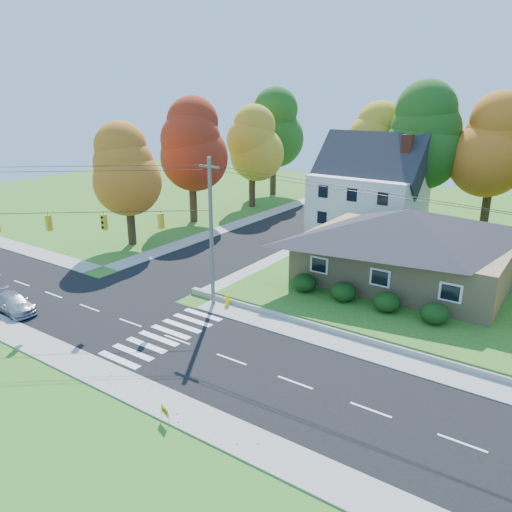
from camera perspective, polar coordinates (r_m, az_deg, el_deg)
The scene contains 21 objects.
ground at distance 30.03m, azimuth -9.01°, elevation -9.46°, with size 120.00×120.00×0.00m, color #3D7923.
road_main at distance 30.02m, azimuth -9.01°, elevation -9.44°, with size 90.00×8.00×0.02m, color black.
road_cross at distance 54.11m, azimuth 3.73°, elevation 3.40°, with size 8.00×44.00×0.02m, color black.
sidewalk_north at distance 33.40m, azimuth -3.11°, elevation -6.20°, with size 90.00×2.00×0.08m, color #9C9A90.
sidewalk_south at distance 27.12m, azimuth -16.43°, elevation -13.18°, with size 90.00×2.00×0.08m, color #9C9A90.
lawn at distance 42.62m, azimuth 24.97°, elevation -2.13°, with size 30.00×30.00×0.50m, color #3D7923.
ranch_house at distance 38.08m, azimuth 16.83°, elevation 1.32°, with size 14.60×10.60×5.40m.
colonial_house at distance 51.39m, azimuth 12.78°, elevation 7.42°, with size 10.40×8.40×9.60m.
hedge_row at distance 33.40m, azimuth 12.31°, elevation -4.56°, with size 10.70×1.70×1.27m.
traffic_infrastructure at distance 29.06m, azimuth -7.90°, elevation 0.65°, with size 38.10×10.66×10.00m.
tree_lot_0 at distance 57.15m, azimuth 13.45°, elevation 12.21°, with size 6.72×6.72×12.51m.
tree_lot_1 at distance 54.19m, azimuth 19.19°, elevation 12.80°, with size 7.84×7.84×14.60m.
tree_lot_2 at distance 53.91m, azimuth 25.64°, elevation 11.31°, with size 7.28×7.28×13.56m.
tree_west_0 at distance 47.74m, azimuth -14.57°, elevation 9.62°, with size 6.16×6.16×11.47m.
tree_west_1 at distance 55.27m, azimuth -7.44°, elevation 12.51°, with size 7.28×7.28×13.56m.
tree_west_2 at distance 62.53m, azimuth -0.47°, elevation 12.71°, with size 6.72×6.72×12.51m.
tree_west_3 at distance 70.16m, azimuth 2.02°, elevation 14.37°, with size 7.84×7.84×14.60m.
silver_sedan at distance 36.66m, azimuth -26.03°, elevation -4.87°, with size 1.65×4.06×1.18m, color #A5A5B0.
white_car at distance 62.01m, azimuth 9.09°, elevation 5.73°, with size 1.32×3.79×1.25m, color silver.
fire_hydrant at distance 33.99m, azimuth -3.30°, elevation -5.09°, with size 0.48×0.37×0.83m.
yard_sign at distance 23.18m, azimuth -10.40°, elevation -17.03°, with size 0.61×0.25×0.80m.
Camera 1 is at (18.69, -18.98, 13.85)m, focal length 35.00 mm.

